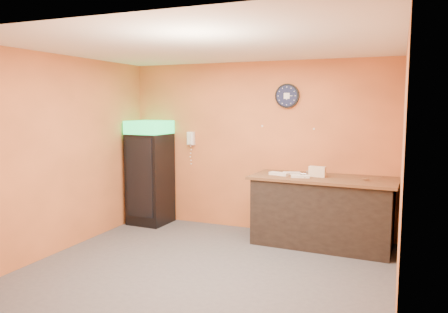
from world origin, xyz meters
The scene contains 15 objects.
floor centered at (0.00, 0.00, 0.00)m, with size 4.50×4.50×0.00m, color #47474C.
back_wall centered at (0.00, 2.00, 1.40)m, with size 4.50×0.02×2.80m, color orange.
left_wall centered at (-2.25, 0.00, 1.40)m, with size 0.02×4.00×2.80m, color orange.
right_wall centered at (2.25, 0.00, 1.40)m, with size 0.02×4.00×2.80m, color orange.
ceiling centered at (0.00, 0.00, 2.80)m, with size 4.50×4.00×0.02m, color white.
beverage_cooler centered at (-1.85, 1.61, 0.89)m, with size 0.67×0.68×1.82m.
prep_counter centered at (1.19, 1.56, 0.50)m, with size 1.98×0.88×0.99m, color black.
wall_clock centered at (0.52, 1.97, 2.24)m, with size 0.39×0.06×0.39m.
wall_phone centered at (-1.19, 1.95, 1.51)m, with size 0.13×0.11×0.23m.
butcher_paper centered at (1.19, 1.56, 1.01)m, with size 2.11×0.96×0.04m, color brown.
sub_roll_stack centered at (1.10, 1.54, 1.11)m, with size 0.26×0.12×0.16m.
wrapped_sandwich_left centered at (0.53, 1.48, 1.05)m, with size 0.30×0.12×0.04m, color silver.
wrapped_sandwich_mid centered at (0.88, 1.38, 1.05)m, with size 0.27×0.11×0.04m, color silver.
wrapped_sandwich_right centered at (0.69, 1.63, 1.05)m, with size 0.26×0.10×0.04m, color silver.
kitchen_tool centered at (0.93, 1.69, 1.06)m, with size 0.06×0.06×0.06m, color silver.
Camera 1 is at (2.22, -4.92, 2.09)m, focal length 35.00 mm.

